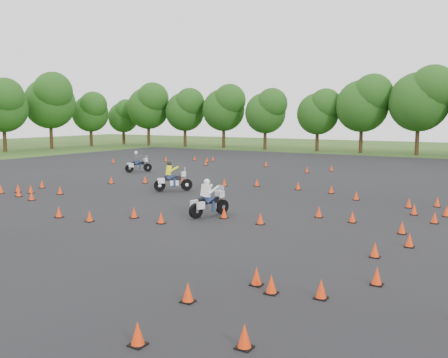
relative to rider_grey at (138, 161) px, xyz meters
name	(u,v)px	position (x,y,z in m)	size (l,w,h in m)	color
ground	(176,217)	(12.57, -12.37, -0.81)	(140.00, 140.00, 0.00)	#2D5119
asphalt_pad	(243,197)	(12.57, -6.37, -0.80)	(62.00, 62.00, 0.00)	black
treeline	(418,112)	(16.20, 22.28, 3.84)	(86.78, 32.37, 10.33)	#1F4A15
traffic_cones	(238,194)	(12.53, -6.85, -0.58)	(35.94, 33.41, 0.45)	#FF380A
rider_grey	(138,161)	(0.00, 0.00, 0.00)	(2.08, 0.64, 1.61)	#3D3E44
rider_yellow	(173,176)	(8.09, -6.50, 0.05)	(2.20, 0.68, 1.70)	#FCF816
rider_white	(209,197)	(13.63, -11.42, 0.01)	(2.10, 0.65, 1.62)	white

